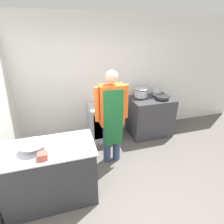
# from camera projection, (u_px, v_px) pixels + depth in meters

# --- Properties ---
(ground_plane) EXTENTS (14.00, 14.00, 0.00)m
(ground_plane) POSITION_uv_depth(u_px,v_px,m) (130.00, 206.00, 2.57)
(ground_plane) COLOR #5B5651
(wall_back) EXTENTS (8.00, 0.05, 2.70)m
(wall_back) POSITION_uv_depth(u_px,v_px,m) (96.00, 79.00, 3.92)
(wall_back) COLOR white
(wall_back) RESTS_ON ground_plane
(prep_counter) EXTENTS (1.28, 0.68, 0.92)m
(prep_counter) POSITION_uv_depth(u_px,v_px,m) (51.00, 174.00, 2.53)
(prep_counter) COLOR #2D2D33
(prep_counter) RESTS_ON ground_plane
(stove) EXTENTS (0.97, 0.70, 0.94)m
(stove) POSITION_uv_depth(u_px,v_px,m) (150.00, 116.00, 4.23)
(stove) COLOR #38383D
(stove) RESTS_ON ground_plane
(fridge_unit) EXTENTS (0.63, 0.57, 0.84)m
(fridge_unit) POSITION_uv_depth(u_px,v_px,m) (103.00, 122.00, 4.04)
(fridge_unit) COLOR silver
(fridge_unit) RESTS_ON ground_plane
(person_cook) EXTENTS (0.60, 0.24, 1.78)m
(person_cook) POSITION_uv_depth(u_px,v_px,m) (112.00, 114.00, 3.07)
(person_cook) COLOR #38476B
(person_cook) RESTS_ON ground_plane
(mixing_bowl) EXTENTS (0.35, 0.35, 0.10)m
(mixing_bowl) POSITION_uv_depth(u_px,v_px,m) (34.00, 147.00, 2.28)
(mixing_bowl) COLOR #B2B5BC
(mixing_bowl) RESTS_ON prep_counter
(small_bowl) EXTENTS (0.23, 0.23, 0.07)m
(small_bowl) POSITION_uv_depth(u_px,v_px,m) (33.00, 144.00, 2.37)
(small_bowl) COLOR #B2B5BC
(small_bowl) RESTS_ON prep_counter
(plastic_tub) EXTENTS (0.11, 0.11, 0.09)m
(plastic_tub) POSITION_uv_depth(u_px,v_px,m) (43.00, 156.00, 2.12)
(plastic_tub) COLOR #B24C3F
(plastic_tub) RESTS_ON prep_counter
(stock_pot) EXTENTS (0.31, 0.31, 0.22)m
(stock_pot) POSITION_uv_depth(u_px,v_px,m) (141.00, 92.00, 4.03)
(stock_pot) COLOR #B2B5BC
(stock_pot) RESTS_ON stove
(saute_pan) EXTENTS (0.31, 0.31, 0.06)m
(saute_pan) POSITION_uv_depth(u_px,v_px,m) (162.00, 97.00, 3.96)
(saute_pan) COLOR #262628
(saute_pan) RESTS_ON stove
(sauce_pot) EXTENTS (0.19, 0.19, 0.12)m
(sauce_pot) POSITION_uv_depth(u_px,v_px,m) (157.00, 93.00, 4.16)
(sauce_pot) COLOR #B2B5BC
(sauce_pot) RESTS_ON stove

